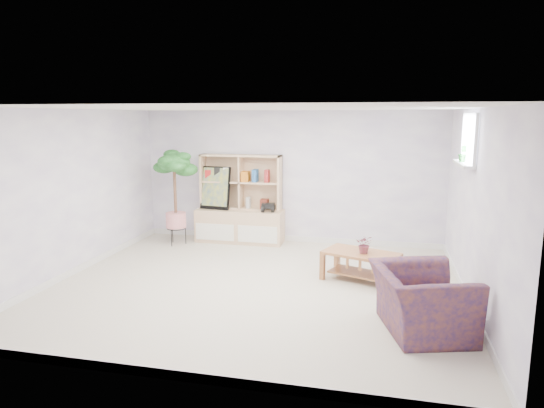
% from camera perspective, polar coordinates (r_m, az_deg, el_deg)
% --- Properties ---
extents(floor, '(5.50, 5.00, 0.01)m').
position_cam_1_polar(floor, '(6.76, -1.93, -9.60)').
color(floor, beige).
rests_on(floor, ground).
extents(ceiling, '(5.50, 5.00, 0.01)m').
position_cam_1_polar(ceiling, '(6.35, -2.07, 11.20)').
color(ceiling, white).
rests_on(ceiling, walls).
extents(walls, '(5.51, 5.01, 2.40)m').
position_cam_1_polar(walls, '(6.45, -2.00, 0.48)').
color(walls, '#BAAAD5').
rests_on(walls, floor).
extents(baseboard, '(5.50, 5.00, 0.10)m').
position_cam_1_polar(baseboard, '(6.74, -1.94, -9.20)').
color(baseboard, white).
rests_on(baseboard, floor).
extents(window, '(0.10, 0.98, 0.68)m').
position_cam_1_polar(window, '(6.84, 22.26, 7.03)').
color(window, white).
rests_on(window, walls).
extents(window_sill, '(0.14, 1.00, 0.04)m').
position_cam_1_polar(window_sill, '(6.85, 21.58, 4.40)').
color(window_sill, white).
rests_on(window_sill, walls).
extents(storage_unit, '(1.60, 0.54, 1.60)m').
position_cam_1_polar(storage_unit, '(8.88, -3.84, 0.59)').
color(storage_unit, tan).
rests_on(storage_unit, floor).
extents(poster, '(0.58, 0.20, 0.79)m').
position_cam_1_polar(poster, '(8.96, -6.67, 1.89)').
color(poster, yellow).
rests_on(poster, storage_unit).
extents(toy_truck, '(0.35, 0.26, 0.17)m').
position_cam_1_polar(toy_truck, '(8.71, -0.44, -0.34)').
color(toy_truck, black).
rests_on(toy_truck, storage_unit).
extents(coffee_table, '(1.15, 0.88, 0.42)m').
position_cam_1_polar(coffee_table, '(7.00, 10.40, -7.25)').
color(coffee_table, brown).
rests_on(coffee_table, floor).
extents(table_plant, '(0.24, 0.21, 0.26)m').
position_cam_1_polar(table_plant, '(6.87, 10.85, -4.66)').
color(table_plant, '#275A25').
rests_on(table_plant, coffee_table).
extents(floor_tree, '(0.81, 0.81, 1.71)m').
position_cam_1_polar(floor_tree, '(8.83, -11.32, 0.71)').
color(floor_tree, '#1B4D1B').
rests_on(floor_tree, floor).
extents(armchair, '(1.19, 1.28, 0.79)m').
position_cam_1_polar(armchair, '(5.53, 17.19, -10.35)').
color(armchair, '#161752').
rests_on(armchair, floor).
extents(sill_plant, '(0.15, 0.13, 0.23)m').
position_cam_1_polar(sill_plant, '(6.90, 21.58, 5.56)').
color(sill_plant, '#1B4D1B').
rests_on(sill_plant, window_sill).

